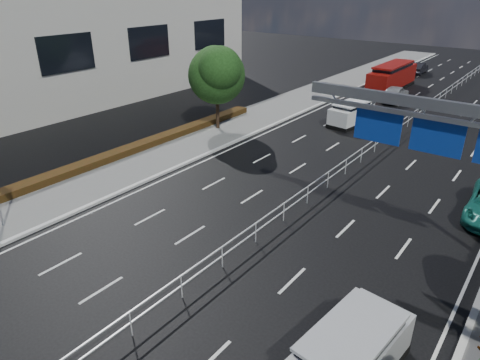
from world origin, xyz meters
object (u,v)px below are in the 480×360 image
Objects in this scene: white_minivan at (351,114)px; near_car_silver at (395,93)px; red_bus at (392,76)px; overhead_gantry at (458,134)px; near_car_dark at (418,68)px; silver_minivan at (350,355)px.

near_car_silver is (0.29, 9.86, -0.14)m from white_minivan.
red_bus is at bearing 104.00° from white_minivan.
white_minivan reaches higher than near_car_silver.
red_bus is (-1.78, 14.55, 0.55)m from white_minivan.
overhead_gantry reaches higher than near_car_silver.
white_minivan is 1.04× the size of near_car_dark.
red_bus is at bearing 113.93° from silver_minivan.
white_minivan is (-10.78, 15.64, -4.67)m from overhead_gantry.
silver_minivan is (10.54, -23.70, -0.00)m from white_minivan.
white_minivan is 0.96× the size of silver_minivan.
near_car_dark is at bearing 101.87° from white_minivan.
near_car_dark is (-0.40, 11.16, -0.76)m from red_bus.
near_car_dark is (-12.96, 41.35, -4.88)m from overhead_gantry.
near_car_silver is (2.08, -4.70, -0.69)m from red_bus.
red_bus is at bearing 89.66° from near_car_dark.
silver_minivan is (-0.24, -8.05, -4.67)m from overhead_gantry.
red_bus reaches higher than near_car_dark.
silver_minivan is (10.24, -33.55, 0.14)m from near_car_silver.
overhead_gantry is 2.16× the size of silver_minivan.
near_car_silver is at bearing 96.48° from near_car_dark.
overhead_gantry is 2.19× the size of near_car_silver.
overhead_gantry reaches higher than silver_minivan.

